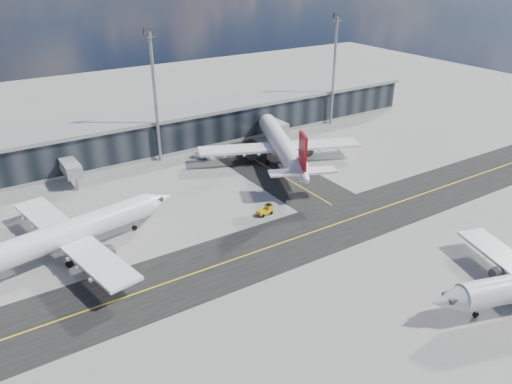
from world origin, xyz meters
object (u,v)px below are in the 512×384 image
airliner_redtail (282,145)px  service_van (202,156)px  airliner_af (60,236)px  baggage_tug (266,210)px

airliner_redtail → service_van: 18.54m
airliner_af → airliner_redtail: (50.40, 13.43, 0.30)m
airliner_af → airliner_redtail: airliner_redtail is taller
service_van → airliner_af: bearing=178.3°
airliner_af → service_van: (36.81, 25.54, -3.24)m
airliner_af → baggage_tug: size_ratio=13.53×
baggage_tug → service_van: size_ratio=0.63×
baggage_tug → service_van: bearing=170.1°
baggage_tug → airliner_af: bearing=-103.1°
airliner_redtail → airliner_af: bearing=-142.3°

